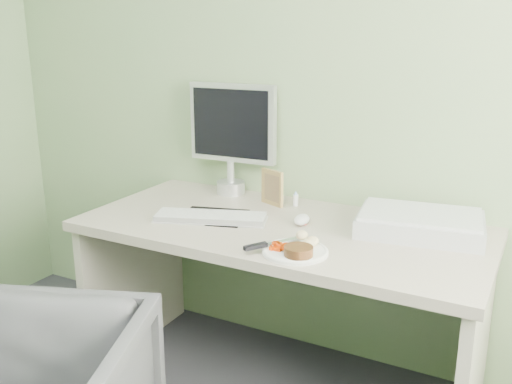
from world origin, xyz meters
The scene contains 14 objects.
wall_back centered at (0.00, 2.00, 1.35)m, with size 3.50×3.50×0.00m, color gray.
desk centered at (0.00, 1.62, 0.55)m, with size 1.60×0.75×0.73m.
plate centered at (0.17, 1.38, 0.74)m, with size 0.23×0.23×0.01m, color white.
steak centered at (0.20, 1.34, 0.76)m, with size 0.10×0.10×0.03m, color black.
potato_pile centered at (0.20, 1.44, 0.77)m, with size 0.09×0.07×0.05m, color tan.
carrot_heap centered at (0.12, 1.36, 0.76)m, with size 0.05×0.05×0.04m, color #D73904.
steak_knife centered at (0.06, 1.35, 0.75)m, with size 0.14×0.21×0.02m.
mousepad centered at (-0.29, 1.58, 0.73)m, with size 0.26×0.23×0.00m, color black.
keyboard centered at (-0.28, 1.54, 0.75)m, with size 0.44×0.13×0.02m, color white.
computer_mouse centered at (0.07, 1.67, 0.75)m, with size 0.06×0.10×0.04m, color white.
photo_frame centered at (-0.15, 1.85, 0.81)m, with size 0.13×0.01×0.16m, color #9A7947.
eyedrop_bottle centered at (-0.05, 1.88, 0.76)m, with size 0.02×0.02×0.07m.
scanner centered at (0.50, 1.78, 0.77)m, with size 0.46×0.30×0.07m, color #B0B3B8.
monitor centered at (-0.40, 1.94, 1.02)m, with size 0.43×0.13×0.51m.
Camera 1 is at (0.90, -0.30, 1.48)m, focal length 40.00 mm.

